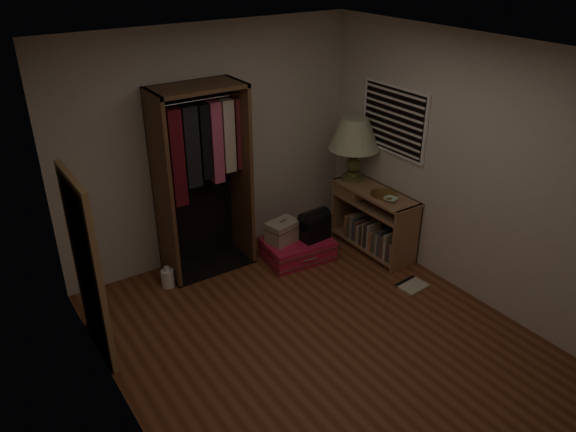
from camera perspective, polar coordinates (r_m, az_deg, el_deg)
The scene contains 13 objects.
ground at distance 5.35m, azimuth 3.09°, elevation -12.37°, with size 4.00×4.00×0.00m, color brown.
room_walls at distance 4.62m, azimuth 3.97°, elevation 2.84°, with size 3.52×4.02×2.60m.
console_bookshelf at distance 6.63m, azimuth 8.55°, elevation -0.18°, with size 0.42×1.12×0.75m.
open_wardrobe at distance 5.96m, azimuth -8.74°, elevation 5.22°, with size 0.99×0.50×2.05m.
floor_mirror at distance 5.04m, azimuth -19.68°, elevation -5.02°, with size 0.06×0.80×1.70m.
pink_suitcase at distance 6.48m, azimuth 0.96°, elevation -3.35°, with size 0.82×0.63×0.24m.
train_case at distance 6.35m, azimuth -0.54°, elevation -1.55°, with size 0.40×0.32×0.26m.
black_bag at distance 6.38m, azimuth 2.69°, elevation -0.81°, with size 0.34×0.23×0.36m.
table_lamp at distance 6.56m, azimuth 6.78°, elevation 8.16°, with size 0.77×0.77×0.75m.
brass_tray at distance 6.38m, azimuth 9.69°, elevation 2.21°, with size 0.37×0.37×0.02m.
ceramic_bowl at distance 6.24m, azimuth 10.38°, elevation 1.66°, with size 0.15×0.15×0.04m, color #B0D0AD.
white_jug at distance 6.12m, azimuth -12.12°, elevation -6.16°, with size 0.17×0.17×0.24m.
floor_book at distance 6.18m, azimuth 12.39°, elevation -6.86°, with size 0.32×0.26×0.03m.
Camera 1 is at (-2.54, -3.27, 3.37)m, focal length 35.00 mm.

